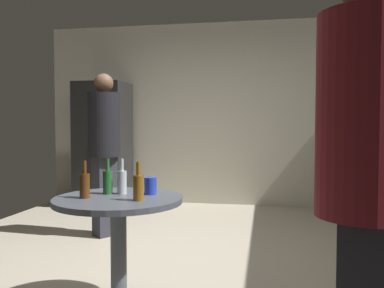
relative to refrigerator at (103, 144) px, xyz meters
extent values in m
cube|color=#B2A893|center=(1.68, -2.20, -0.95)|extent=(5.20, 5.20, 0.10)
cube|color=beige|center=(1.68, 0.43, 0.45)|extent=(5.32, 0.06, 2.70)
cube|color=black|center=(0.00, 0.00, 0.00)|extent=(0.70, 0.65, 1.80)
cube|color=#262628|center=(0.21, -0.34, 0.09)|extent=(0.03, 0.03, 0.60)
cylinder|color=#4C515B|center=(1.44, -3.24, -0.55)|extent=(0.10, 0.10, 0.70)
cylinder|color=#4C515B|center=(1.44, -3.24, -0.18)|extent=(0.80, 0.80, 0.03)
cylinder|color=#8C5919|center=(1.60, -3.33, -0.09)|extent=(0.06, 0.06, 0.15)
cylinder|color=#8C5919|center=(1.60, -3.33, 0.02)|extent=(0.02, 0.02, 0.08)
cylinder|color=#593314|center=(1.25, -3.31, -0.09)|extent=(0.06, 0.06, 0.15)
cylinder|color=#593314|center=(1.25, -3.31, 0.02)|extent=(0.02, 0.02, 0.08)
cylinder|color=#26662D|center=(1.33, -3.14, -0.09)|extent=(0.06, 0.06, 0.15)
cylinder|color=#26662D|center=(1.33, -3.14, 0.02)|extent=(0.02, 0.02, 0.08)
cylinder|color=silver|center=(1.42, -3.12, -0.09)|extent=(0.06, 0.06, 0.15)
cylinder|color=silver|center=(1.42, -3.12, 0.02)|extent=(0.02, 0.02, 0.08)
cylinder|color=blue|center=(1.61, -3.10, -0.11)|extent=(0.08, 0.08, 0.11)
cube|color=#2D2D38|center=(0.66, -1.56, -0.47)|extent=(0.27, 0.28, 0.85)
cylinder|color=black|center=(0.66, -1.56, 0.29)|extent=(0.48, 0.48, 0.67)
sphere|color=brown|center=(0.66, -1.56, 0.72)|extent=(0.20, 0.20, 0.20)
cylinder|color=maroon|center=(2.68, -4.17, 0.31)|extent=(0.41, 0.41, 0.69)
camera|label=1|loc=(2.34, -5.62, 0.28)|focal=38.02mm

